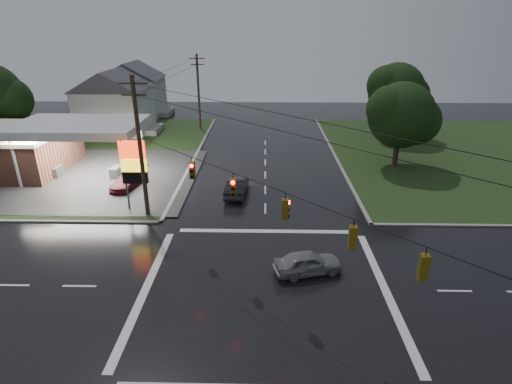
{
  "coord_description": "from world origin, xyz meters",
  "views": [
    {
      "loc": [
        -0.13,
        -19.31,
        14.32
      ],
      "look_at": [
        -0.7,
        7.41,
        3.0
      ],
      "focal_mm": 28.0,
      "sensor_mm": 36.0,
      "label": 1
    }
  ],
  "objects_px": {
    "house_far": "(134,88)",
    "tree_ne_far": "(397,91)",
    "car_north": "(237,186)",
    "utility_pole_nw": "(140,147)",
    "tree_ne_near": "(403,115)",
    "car_pump": "(127,181)",
    "gas_station": "(16,148)",
    "pylon_sign": "(134,164)",
    "car_crossing": "(308,263)",
    "utility_pole_n": "(199,91)",
    "house_near": "(114,101)"
  },
  "relations": [
    {
      "from": "utility_pole_nw",
      "to": "car_pump",
      "type": "xyz_separation_m",
      "value": [
        -3.5,
        5.82,
        -5.07
      ]
    },
    {
      "from": "house_far",
      "to": "tree_ne_far",
      "type": "height_order",
      "value": "tree_ne_far"
    },
    {
      "from": "pylon_sign",
      "to": "utility_pole_nw",
      "type": "height_order",
      "value": "utility_pole_nw"
    },
    {
      "from": "pylon_sign",
      "to": "house_far",
      "type": "xyz_separation_m",
      "value": [
        -11.45,
        37.5,
        0.39
      ]
    },
    {
      "from": "utility_pole_n",
      "to": "car_pump",
      "type": "height_order",
      "value": "utility_pole_n"
    },
    {
      "from": "utility_pole_n",
      "to": "car_pump",
      "type": "relative_size",
      "value": 2.33
    },
    {
      "from": "house_far",
      "to": "tree_ne_far",
      "type": "bearing_deg",
      "value": -19.71
    },
    {
      "from": "car_pump",
      "to": "gas_station",
      "type": "bearing_deg",
      "value": 170.17
    },
    {
      "from": "utility_pole_n",
      "to": "gas_station",
      "type": "bearing_deg",
      "value": -131.47
    },
    {
      "from": "pylon_sign",
      "to": "car_crossing",
      "type": "relative_size",
      "value": 1.42
    },
    {
      "from": "house_far",
      "to": "car_north",
      "type": "height_order",
      "value": "house_far"
    },
    {
      "from": "tree_ne_far",
      "to": "car_pump",
      "type": "bearing_deg",
      "value": -148.23
    },
    {
      "from": "tree_ne_near",
      "to": "car_pump",
      "type": "distance_m",
      "value": 28.38
    },
    {
      "from": "car_north",
      "to": "car_pump",
      "type": "distance_m",
      "value": 10.5
    },
    {
      "from": "tree_ne_near",
      "to": "car_pump",
      "type": "xyz_separation_m",
      "value": [
        -27.14,
        -6.67,
        -4.91
      ]
    },
    {
      "from": "house_far",
      "to": "tree_ne_far",
      "type": "distance_m",
      "value": 41.57
    },
    {
      "from": "car_crossing",
      "to": "house_near",
      "type": "bearing_deg",
      "value": 20.51
    },
    {
      "from": "car_crossing",
      "to": "car_pump",
      "type": "height_order",
      "value": "car_crossing"
    },
    {
      "from": "utility_pole_n",
      "to": "house_near",
      "type": "bearing_deg",
      "value": -170.09
    },
    {
      "from": "pylon_sign",
      "to": "house_far",
      "type": "relative_size",
      "value": 0.54
    },
    {
      "from": "utility_pole_n",
      "to": "house_far",
      "type": "distance_m",
      "value": 16.0
    },
    {
      "from": "house_far",
      "to": "car_crossing",
      "type": "xyz_separation_m",
      "value": [
        24.57,
        -46.31,
        -3.69
      ]
    },
    {
      "from": "house_near",
      "to": "tree_ne_near",
      "type": "relative_size",
      "value": 1.23
    },
    {
      "from": "car_pump",
      "to": "tree_ne_near",
      "type": "bearing_deg",
      "value": 23.03
    },
    {
      "from": "car_north",
      "to": "car_crossing",
      "type": "relative_size",
      "value": 1.12
    },
    {
      "from": "tree_ne_far",
      "to": "pylon_sign",
      "type": "bearing_deg",
      "value": -139.65
    },
    {
      "from": "tree_ne_near",
      "to": "car_pump",
      "type": "relative_size",
      "value": 1.99
    },
    {
      "from": "car_north",
      "to": "utility_pole_nw",
      "type": "bearing_deg",
      "value": 37.33
    },
    {
      "from": "tree_ne_far",
      "to": "house_far",
      "type": "bearing_deg",
      "value": 160.29
    },
    {
      "from": "utility_pole_nw",
      "to": "tree_ne_far",
      "type": "distance_m",
      "value": 36.2
    },
    {
      "from": "car_pump",
      "to": "house_far",
      "type": "bearing_deg",
      "value": 114.53
    },
    {
      "from": "house_far",
      "to": "car_crossing",
      "type": "distance_m",
      "value": 52.56
    },
    {
      "from": "tree_ne_near",
      "to": "car_pump",
      "type": "height_order",
      "value": "tree_ne_near"
    },
    {
      "from": "utility_pole_n",
      "to": "tree_ne_far",
      "type": "relative_size",
      "value": 1.07
    },
    {
      "from": "gas_station",
      "to": "pylon_sign",
      "type": "bearing_deg",
      "value": -31.22
    },
    {
      "from": "house_far",
      "to": "tree_ne_near",
      "type": "xyz_separation_m",
      "value": [
        36.09,
        -26.01,
        1.16
      ]
    },
    {
      "from": "house_far",
      "to": "tree_ne_far",
      "type": "relative_size",
      "value": 1.13
    },
    {
      "from": "pylon_sign",
      "to": "tree_ne_near",
      "type": "height_order",
      "value": "tree_ne_near"
    },
    {
      "from": "pylon_sign",
      "to": "house_near",
      "type": "xyz_separation_m",
      "value": [
        -10.45,
        25.5,
        0.39
      ]
    },
    {
      "from": "house_near",
      "to": "car_crossing",
      "type": "bearing_deg",
      "value": -55.51
    },
    {
      "from": "utility_pole_nw",
      "to": "house_near",
      "type": "bearing_deg",
      "value": 113.37
    },
    {
      "from": "gas_station",
      "to": "tree_ne_near",
      "type": "relative_size",
      "value": 2.92
    },
    {
      "from": "house_near",
      "to": "house_far",
      "type": "distance_m",
      "value": 12.04
    },
    {
      "from": "car_crossing",
      "to": "car_pump",
      "type": "relative_size",
      "value": 0.94
    },
    {
      "from": "tree_ne_near",
      "to": "tree_ne_far",
      "type": "bearing_deg",
      "value": 75.93
    },
    {
      "from": "car_crossing",
      "to": "tree_ne_near",
      "type": "bearing_deg",
      "value": -43.55
    },
    {
      "from": "utility_pole_nw",
      "to": "tree_ne_near",
      "type": "height_order",
      "value": "utility_pole_nw"
    },
    {
      "from": "house_near",
      "to": "gas_station",
      "type": "bearing_deg",
      "value": -106.17
    },
    {
      "from": "car_pump",
      "to": "car_crossing",
      "type": "bearing_deg",
      "value": -31.89
    },
    {
      "from": "gas_station",
      "to": "car_north",
      "type": "xyz_separation_m",
      "value": [
        23.08,
        -5.76,
        -1.77
      ]
    }
  ]
}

